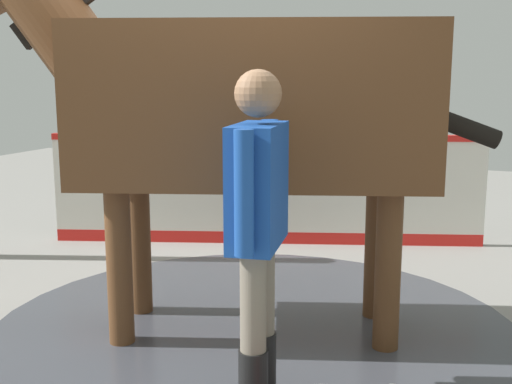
{
  "coord_description": "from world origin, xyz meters",
  "views": [
    {
      "loc": [
        3.89,
        1.76,
        1.69
      ],
      "look_at": [
        0.57,
        0.47,
        1.03
      ],
      "focal_mm": 44.73,
      "sensor_mm": 36.0,
      "label": 1
    }
  ],
  "objects": [
    {
      "name": "ground_plane",
      "position": [
        0.0,
        0.0,
        -0.01
      ],
      "size": [
        16.0,
        16.0,
        0.02
      ],
      "primitive_type": "cube",
      "color": "gray"
    },
    {
      "name": "wet_patch",
      "position": [
        0.11,
        0.28,
        0.0
      ],
      "size": [
        3.57,
        3.57,
        0.0
      ],
      "primitive_type": "cylinder",
      "color": "#42444C",
      "rests_on": "ground"
    },
    {
      "name": "barrier_wall",
      "position": [
        -1.98,
        -0.41,
        0.51
      ],
      "size": [
        1.42,
        4.11,
        1.1
      ],
      "color": "silver",
      "rests_on": "ground"
    },
    {
      "name": "horse",
      "position": [
        0.14,
        0.18,
        1.51
      ],
      "size": [
        1.62,
        3.4,
        2.55
      ],
      "rotation": [
        0.0,
        0.0,
        -1.25
      ],
      "color": "brown",
      "rests_on": "ground"
    },
    {
      "name": "handler",
      "position": [
        1.02,
        0.66,
        0.99
      ],
      "size": [
        0.68,
        0.3,
        1.71
      ],
      "rotation": [
        0.0,
        0.0,
        1.73
      ],
      "color": "black",
      "rests_on": "ground"
    }
  ]
}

